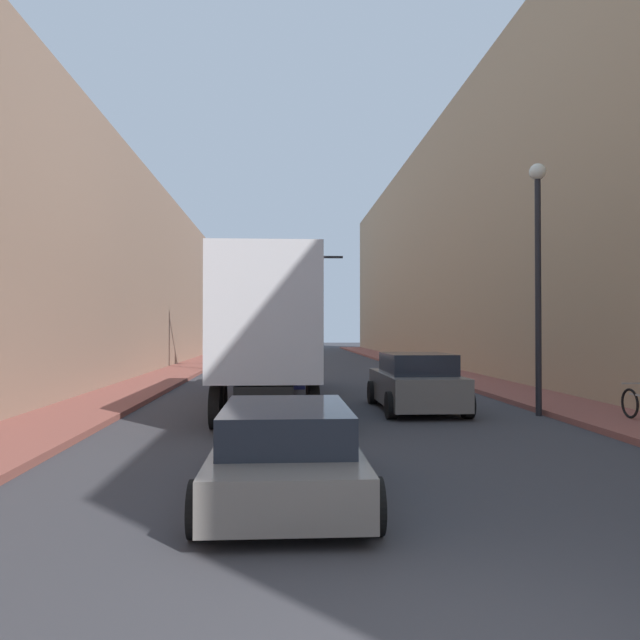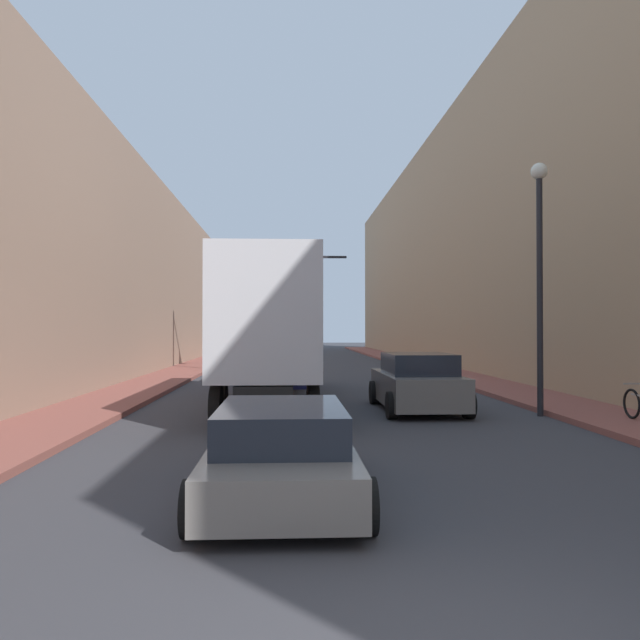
{
  "view_description": "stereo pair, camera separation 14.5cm",
  "coord_description": "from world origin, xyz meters",
  "px_view_note": "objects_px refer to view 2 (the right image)",
  "views": [
    {
      "loc": [
        -1.42,
        -4.1,
        2.29
      ],
      "look_at": [
        -0.54,
        10.12,
        2.5
      ],
      "focal_mm": 35.0,
      "sensor_mm": 36.0,
      "label": 1
    },
    {
      "loc": [
        -1.27,
        -4.11,
        2.29
      ],
      "look_at": [
        -0.54,
        10.12,
        2.5
      ],
      "focal_mm": 35.0,
      "sensor_mm": 36.0,
      "label": 2
    }
  ],
  "objects_px": {
    "traffic_signal_gantry": "(249,285)",
    "street_lamp": "(540,253)",
    "semi_truck": "(271,327)",
    "suv_car": "(417,383)",
    "sedan_car": "(282,451)"
  },
  "relations": [
    {
      "from": "semi_truck",
      "to": "suv_car",
      "type": "relative_size",
      "value": 2.84
    },
    {
      "from": "traffic_signal_gantry",
      "to": "street_lamp",
      "type": "xyz_separation_m",
      "value": [
        8.74,
        -17.58,
        -0.37
      ]
    },
    {
      "from": "sedan_car",
      "to": "traffic_signal_gantry",
      "type": "xyz_separation_m",
      "value": [
        -2.01,
        25.04,
        4.07
      ]
    },
    {
      "from": "suv_car",
      "to": "traffic_signal_gantry",
      "type": "distance_m",
      "value": 17.73
    },
    {
      "from": "suv_car",
      "to": "street_lamp",
      "type": "relative_size",
      "value": 0.68
    },
    {
      "from": "semi_truck",
      "to": "traffic_signal_gantry",
      "type": "distance_m",
      "value": 14.48
    },
    {
      "from": "semi_truck",
      "to": "street_lamp",
      "type": "distance_m",
      "value": 8.16
    },
    {
      "from": "semi_truck",
      "to": "street_lamp",
      "type": "relative_size",
      "value": 1.93
    },
    {
      "from": "traffic_signal_gantry",
      "to": "street_lamp",
      "type": "relative_size",
      "value": 1.1
    },
    {
      "from": "traffic_signal_gantry",
      "to": "street_lamp",
      "type": "distance_m",
      "value": 19.64
    },
    {
      "from": "semi_truck",
      "to": "suv_car",
      "type": "xyz_separation_m",
      "value": [
        4.16,
        -2.11,
        -1.58
      ]
    },
    {
      "from": "semi_truck",
      "to": "sedan_car",
      "type": "bearing_deg",
      "value": -87.68
    },
    {
      "from": "sedan_car",
      "to": "street_lamp",
      "type": "distance_m",
      "value": 10.7
    },
    {
      "from": "sedan_car",
      "to": "suv_car",
      "type": "height_order",
      "value": "suv_car"
    },
    {
      "from": "suv_car",
      "to": "street_lamp",
      "type": "xyz_separation_m",
      "value": [
        3.01,
        -1.26,
        3.53
      ]
    }
  ]
}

